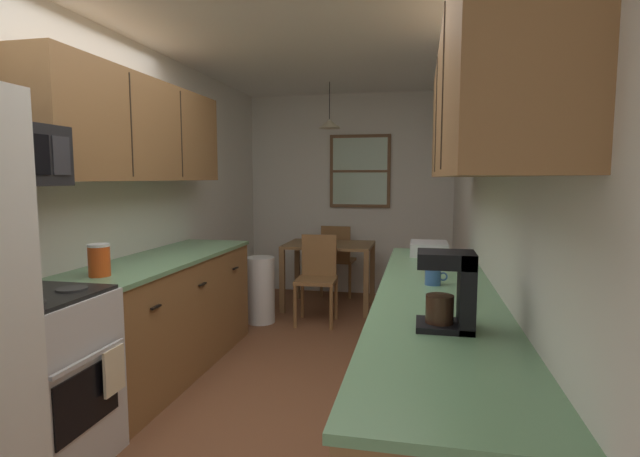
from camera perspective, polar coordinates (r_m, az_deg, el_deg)
name	(u,v)px	position (r m, az deg, el deg)	size (l,w,h in m)	color
ground_plane	(300,369)	(3.94, -2.37, -16.26)	(12.00, 12.00, 0.00)	brown
wall_left	(139,205)	(4.20, -20.65, 2.64)	(0.10, 9.00, 2.55)	silver
wall_right	(486,209)	(3.57, 19.05, 2.17)	(0.10, 9.00, 2.55)	silver
wall_back	(350,195)	(6.25, 3.54, 4.00)	(4.40, 0.10, 2.55)	silver
ceiling_slab	(299,27)	(3.81, -2.55, 22.73)	(4.40, 9.00, 0.08)	white
stove_range	(31,383)	(2.92, -30.97, -15.37)	(0.66, 0.65, 1.10)	silver
counter_left	(166,314)	(3.94, -17.76, -9.63)	(0.64, 1.99, 0.90)	olive
upper_cabinets_left	(139,131)	(3.84, -20.66, 10.79)	(0.33, 2.07, 0.73)	olive
counter_right	(436,372)	(2.78, 13.56, -16.20)	(0.64, 3.06, 0.90)	olive
upper_cabinets_right	(473,102)	(2.56, 17.63, 14.03)	(0.33, 2.74, 0.73)	olive
dining_table	(329,254)	(5.53, 1.09, -3.04)	(0.99, 0.72, 0.75)	brown
dining_chair_near	(317,274)	(5.01, -0.32, -5.43)	(0.42, 0.42, 0.90)	olive
dining_chair_far	(338,257)	(6.10, 2.09, -3.37)	(0.42, 0.42, 0.90)	olive
pendant_light	(329,124)	(5.49, 1.12, 12.31)	(0.25, 0.25, 0.51)	black
back_window	(360,171)	(6.16, 4.75, 6.76)	(0.77, 0.05, 0.92)	brown
trash_bin	(261,290)	(5.05, -7.03, -7.22)	(0.29, 0.29, 0.68)	white
storage_canister	(99,260)	(3.21, -24.66, -3.41)	(0.13, 0.13, 0.20)	#D84C19
dish_towel	(114,370)	(2.81, -23.18, -15.18)	(0.02, 0.16, 0.24)	beige
coffee_maker	(453,289)	(1.97, 15.48, -6.91)	(0.22, 0.18, 0.31)	black
mug_by_coffeemaker	(433,277)	(2.77, 13.24, -5.59)	(0.12, 0.09, 0.09)	#335999
mug_spare	(428,258)	(3.38, 12.69, -3.41)	(0.12, 0.08, 0.10)	#BF3F33
dish_rack	(429,249)	(3.82, 12.74, -2.33)	(0.28, 0.34, 0.10)	silver
table_serving_bowl	(329,240)	(5.61, 1.02, -1.34)	(0.17, 0.17, 0.06)	silver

